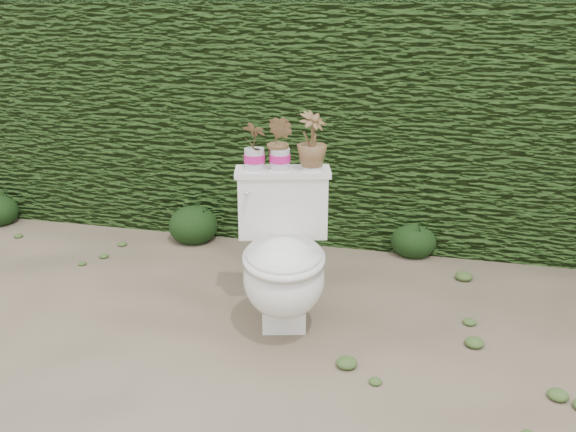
% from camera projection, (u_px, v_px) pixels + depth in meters
% --- Properties ---
extents(ground, '(60.00, 60.00, 0.00)m').
position_uv_depth(ground, '(268.00, 321.00, 3.24)').
color(ground, gray).
rests_on(ground, ground).
extents(hedge, '(8.00, 1.00, 1.60)m').
position_uv_depth(hedge, '(325.00, 118.00, 4.44)').
color(hedge, '#2F501A').
rests_on(hedge, ground).
extents(toilet, '(0.61, 0.77, 0.78)m').
position_uv_depth(toilet, '(284.00, 261.00, 3.11)').
color(toilet, white).
rests_on(toilet, ground).
extents(potted_plant_left, '(0.14, 0.12, 0.24)m').
position_uv_depth(potted_plant_left, '(254.00, 147.00, 3.15)').
color(potted_plant_left, '#1F6421').
rests_on(potted_plant_left, toilet).
extents(potted_plant_center, '(0.18, 0.17, 0.27)m').
position_uv_depth(potted_plant_center, '(280.00, 144.00, 3.15)').
color(potted_plant_center, '#1F6421').
rests_on(potted_plant_center, toilet).
extents(potted_plant_right, '(0.22, 0.22, 0.28)m').
position_uv_depth(potted_plant_right, '(312.00, 142.00, 3.15)').
color(potted_plant_right, '#1F6421').
rests_on(potted_plant_right, toilet).
extents(liriope_clump_1, '(0.35, 0.35, 0.28)m').
position_uv_depth(liriope_clump_1, '(193.00, 221.00, 4.29)').
color(liriope_clump_1, '#1B3512').
rests_on(liriope_clump_1, ground).
extents(liriope_clump_2, '(0.30, 0.30, 0.24)m').
position_uv_depth(liriope_clump_2, '(414.00, 237.00, 4.06)').
color(liriope_clump_2, '#1B3512').
rests_on(liriope_clump_2, ground).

